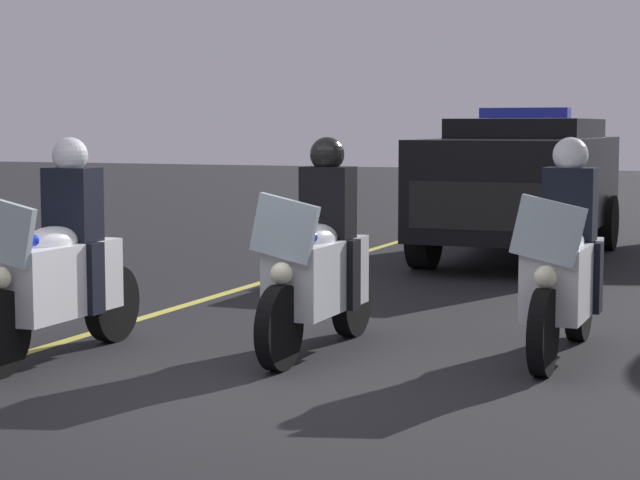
{
  "coord_description": "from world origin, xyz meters",
  "views": [
    {
      "loc": [
        6.84,
        3.42,
        1.81
      ],
      "look_at": [
        -1.49,
        0.0,
        0.9
      ],
      "focal_mm": 63.68,
      "sensor_mm": 36.0,
      "label": 1
    }
  ],
  "objects_px": {
    "police_motorcycle_trailing": "(564,268)",
    "police_suv": "(522,181)",
    "police_motorcycle_lead_right": "(319,265)",
    "police_motorcycle_lead_left": "(59,269)"
  },
  "relations": [
    {
      "from": "police_motorcycle_lead_left",
      "to": "police_suv",
      "type": "distance_m",
      "value": 8.19
    },
    {
      "from": "police_motorcycle_lead_left",
      "to": "police_motorcycle_trailing",
      "type": "relative_size",
      "value": 1.0
    },
    {
      "from": "police_motorcycle_lead_left",
      "to": "police_motorcycle_trailing",
      "type": "height_order",
      "value": "same"
    },
    {
      "from": "police_motorcycle_lead_left",
      "to": "police_motorcycle_trailing",
      "type": "distance_m",
      "value": 3.94
    },
    {
      "from": "police_motorcycle_lead_left",
      "to": "police_suv",
      "type": "bearing_deg",
      "value": 166.65
    },
    {
      "from": "police_motorcycle_trailing",
      "to": "police_motorcycle_lead_right",
      "type": "bearing_deg",
      "value": -73.2
    },
    {
      "from": "police_motorcycle_lead_right",
      "to": "police_suv",
      "type": "relative_size",
      "value": 0.44
    },
    {
      "from": "police_motorcycle_lead_left",
      "to": "police_suv",
      "type": "relative_size",
      "value": 0.44
    },
    {
      "from": "police_motorcycle_lead_left",
      "to": "police_motorcycle_trailing",
      "type": "xyz_separation_m",
      "value": [
        -1.55,
        3.62,
        0.0
      ]
    },
    {
      "from": "police_motorcycle_trailing",
      "to": "police_suv",
      "type": "xyz_separation_m",
      "value": [
        -6.42,
        -1.73,
        0.37
      ]
    }
  ]
}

